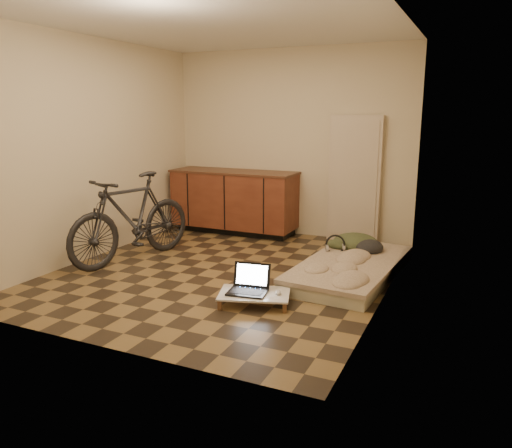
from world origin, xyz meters
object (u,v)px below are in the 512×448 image
at_px(lap_desk, 254,294).
at_px(futon, 350,268).
at_px(bicycle, 131,213).
at_px(laptop, 249,286).

bearing_deg(lap_desk, futon, 44.91).
bearing_deg(futon, bicycle, -163.66).
distance_m(bicycle, lap_desk, 2.06).
height_order(bicycle, lap_desk, bicycle).
height_order(lap_desk, laptop, laptop).
relative_size(futon, laptop, 4.96).
bearing_deg(bicycle, futon, 25.30).
distance_m(futon, laptop, 1.34).
relative_size(bicycle, laptop, 4.48).
xyz_separation_m(futon, laptop, (-0.67, -1.16, 0.08)).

